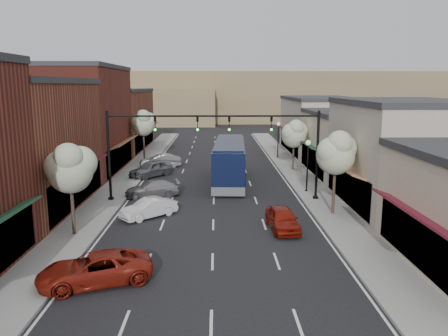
{
  "coord_description": "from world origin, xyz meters",
  "views": [
    {
      "loc": [
        0.21,
        -25.06,
        8.89
      ],
      "look_at": [
        0.84,
        10.1,
        2.2
      ],
      "focal_mm": 35.0,
      "sensor_mm": 36.0,
      "label": 1
    }
  ],
  "objects_px": {
    "signal_mast_right": "(287,142)",
    "tree_left_far": "(144,123)",
    "tree_right_far": "(295,133)",
    "parked_car_c": "(153,189)",
    "lamp_post_near": "(308,157)",
    "parked_car_d": "(151,169)",
    "red_hatchback": "(282,219)",
    "parked_car_b": "(149,208)",
    "coach_bus": "(230,161)",
    "parked_car_e": "(160,161)",
    "signal_mast_left": "(140,142)",
    "tree_right_near": "(337,152)",
    "tree_left_near": "(70,167)",
    "parked_car_a": "(95,269)",
    "lamp_post_far": "(278,134)"
  },
  "relations": [
    {
      "from": "red_hatchback",
      "to": "parked_car_b",
      "type": "bearing_deg",
      "value": 158.25
    },
    {
      "from": "lamp_post_near",
      "to": "parked_car_e",
      "type": "relative_size",
      "value": 1.0
    },
    {
      "from": "parked_car_d",
      "to": "parked_car_e",
      "type": "bearing_deg",
      "value": 127.03
    },
    {
      "from": "lamp_post_near",
      "to": "parked_car_d",
      "type": "height_order",
      "value": "lamp_post_near"
    },
    {
      "from": "signal_mast_right",
      "to": "parked_car_a",
      "type": "xyz_separation_m",
      "value": [
        -10.93,
        -14.42,
        -3.92
      ]
    },
    {
      "from": "tree_right_near",
      "to": "parked_car_d",
      "type": "height_order",
      "value": "tree_right_near"
    },
    {
      "from": "tree_left_far",
      "to": "lamp_post_near",
      "type": "height_order",
      "value": "tree_left_far"
    },
    {
      "from": "parked_car_d",
      "to": "lamp_post_far",
      "type": "bearing_deg",
      "value": 77.89
    },
    {
      "from": "tree_left_far",
      "to": "parked_car_e",
      "type": "height_order",
      "value": "tree_left_far"
    },
    {
      "from": "signal_mast_right",
      "to": "signal_mast_left",
      "type": "height_order",
      "value": "same"
    },
    {
      "from": "signal_mast_right",
      "to": "lamp_post_near",
      "type": "distance_m",
      "value": 3.69
    },
    {
      "from": "signal_mast_right",
      "to": "parked_car_c",
      "type": "xyz_separation_m",
      "value": [
        -10.59,
        1.39,
        -3.99
      ]
    },
    {
      "from": "signal_mast_right",
      "to": "red_hatchback",
      "type": "distance_m",
      "value": 8.16
    },
    {
      "from": "signal_mast_left",
      "to": "parked_car_b",
      "type": "height_order",
      "value": "signal_mast_left"
    },
    {
      "from": "parked_car_a",
      "to": "coach_bus",
      "type": "bearing_deg",
      "value": 141.78
    },
    {
      "from": "parked_car_a",
      "to": "lamp_post_far",
      "type": "bearing_deg",
      "value": 138.62
    },
    {
      "from": "signal_mast_right",
      "to": "parked_car_c",
      "type": "relative_size",
      "value": 1.88
    },
    {
      "from": "coach_bus",
      "to": "parked_car_a",
      "type": "distance_m",
      "value": 22.25
    },
    {
      "from": "tree_left_far",
      "to": "parked_car_c",
      "type": "bearing_deg",
      "value": -78.76
    },
    {
      "from": "tree_right_near",
      "to": "parked_car_b",
      "type": "distance_m",
      "value": 13.3
    },
    {
      "from": "signal_mast_right",
      "to": "signal_mast_left",
      "type": "bearing_deg",
      "value": 180.0
    },
    {
      "from": "parked_car_a",
      "to": "parked_car_d",
      "type": "bearing_deg",
      "value": 161.63
    },
    {
      "from": "tree_right_far",
      "to": "lamp_post_near",
      "type": "bearing_deg",
      "value": -93.31
    },
    {
      "from": "tree_left_near",
      "to": "coach_bus",
      "type": "distance_m",
      "value": 17.83
    },
    {
      "from": "signal_mast_right",
      "to": "tree_left_far",
      "type": "height_order",
      "value": "signal_mast_right"
    },
    {
      "from": "tree_left_far",
      "to": "parked_car_e",
      "type": "bearing_deg",
      "value": -58.32
    },
    {
      "from": "tree_right_near",
      "to": "red_hatchback",
      "type": "relative_size",
      "value": 1.44
    },
    {
      "from": "tree_right_near",
      "to": "tree_right_far",
      "type": "relative_size",
      "value": 1.1
    },
    {
      "from": "signal_mast_left",
      "to": "parked_car_e",
      "type": "height_order",
      "value": "signal_mast_left"
    },
    {
      "from": "tree_right_far",
      "to": "red_hatchback",
      "type": "xyz_separation_m",
      "value": [
        -4.02,
        -18.99,
        -3.29
      ]
    },
    {
      "from": "tree_right_near",
      "to": "coach_bus",
      "type": "height_order",
      "value": "tree_right_near"
    },
    {
      "from": "tree_right_far",
      "to": "parked_car_c",
      "type": "distance_m",
      "value": 17.31
    },
    {
      "from": "signal_mast_left",
      "to": "red_hatchback",
      "type": "bearing_deg",
      "value": -35.3
    },
    {
      "from": "parked_car_b",
      "to": "tree_left_far",
      "type": "bearing_deg",
      "value": 148.36
    },
    {
      "from": "lamp_post_near",
      "to": "parked_car_d",
      "type": "distance_m",
      "value": 15.64
    },
    {
      "from": "tree_right_far",
      "to": "coach_bus",
      "type": "distance_m",
      "value": 8.88
    },
    {
      "from": "coach_bus",
      "to": "parked_car_e",
      "type": "distance_m",
      "value": 10.55
    },
    {
      "from": "signal_mast_left",
      "to": "lamp_post_far",
      "type": "distance_m",
      "value": 24.14
    },
    {
      "from": "tree_right_far",
      "to": "parked_car_a",
      "type": "bearing_deg",
      "value": -117.38
    },
    {
      "from": "tree_right_far",
      "to": "tree_left_near",
      "type": "xyz_separation_m",
      "value": [
        -16.6,
        -20.0,
        0.23
      ]
    },
    {
      "from": "tree_right_far",
      "to": "coach_bus",
      "type": "relative_size",
      "value": 0.43
    },
    {
      "from": "signal_mast_right",
      "to": "coach_bus",
      "type": "xyz_separation_m",
      "value": [
        -4.18,
        6.74,
        -2.65
      ]
    },
    {
      "from": "signal_mast_right",
      "to": "red_hatchback",
      "type": "bearing_deg",
      "value": -100.42
    },
    {
      "from": "parked_car_b",
      "to": "parked_car_d",
      "type": "distance_m",
      "value": 13.56
    },
    {
      "from": "tree_right_near",
      "to": "tree_left_near",
      "type": "xyz_separation_m",
      "value": [
        -16.6,
        -4.0,
        -0.23
      ]
    },
    {
      "from": "lamp_post_far",
      "to": "red_hatchback",
      "type": "xyz_separation_m",
      "value": [
        -3.47,
        -27.04,
        -2.3
      ]
    },
    {
      "from": "tree_right_near",
      "to": "signal_mast_left",
      "type": "bearing_deg",
      "value": 163.81
    },
    {
      "from": "coach_bus",
      "to": "tree_right_far",
      "type": "bearing_deg",
      "value": 39.72
    },
    {
      "from": "signal_mast_right",
      "to": "signal_mast_left",
      "type": "xyz_separation_m",
      "value": [
        -11.24,
        0.0,
        0.0
      ]
    },
    {
      "from": "signal_mast_right",
      "to": "signal_mast_left",
      "type": "relative_size",
      "value": 1.0
    }
  ]
}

